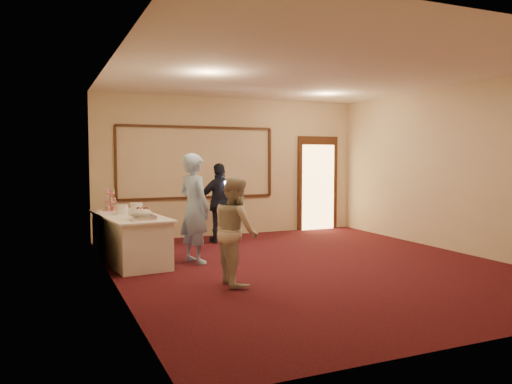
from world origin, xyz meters
The scene contains 14 objects.
floor centered at (0.00, 0.00, 0.00)m, with size 7.00×7.00×0.00m, color black.
room_walls centered at (0.00, 0.00, 2.03)m, with size 6.04×7.04×3.02m.
wall_molding centered at (-0.80, 3.47, 1.60)m, with size 3.45×0.04×1.55m.
doorway centered at (2.15, 3.45, 1.08)m, with size 1.05×0.07×2.20m.
buffet_table centered at (-2.57, 1.46, 0.39)m, with size 1.09×2.30×0.77m.
pavlova_tray centered at (-2.49, 0.73, 0.85)m, with size 0.35×0.49×0.18m.
cupcake_stand centered at (-2.76, 2.25, 0.91)m, with size 0.28×0.28×0.41m.
plate_stack_a centered at (-2.66, 1.58, 0.85)m, with size 0.19×0.19×0.16m.
plate_stack_b centered at (-2.40, 1.72, 0.85)m, with size 0.20×0.20×0.17m.
tart centered at (-2.40, 1.22, 0.79)m, with size 0.25×0.25×0.05m.
man centered at (-1.62, 0.93, 0.89)m, with size 0.65×0.42×1.77m, color #93BAEE.
woman centered at (-1.50, -0.61, 0.73)m, with size 0.71×0.55×1.46m, color beige.
guest centered at (-0.59, 2.61, 0.80)m, with size 0.93×0.39×1.59m, color black.
camera_flash centered at (-0.51, 2.45, 1.21)m, with size 0.07×0.04×0.05m, color white.
Camera 1 is at (-3.88, -6.81, 1.71)m, focal length 35.00 mm.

